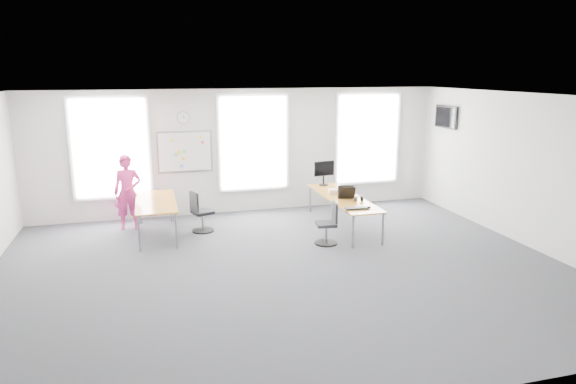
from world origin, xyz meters
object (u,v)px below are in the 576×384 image
object	(u,v)px
chair_right	(329,226)
monitor	(324,171)
desk_right	(343,199)
desk_left	(156,204)
chair_left	(200,214)
headphones	(359,199)
keyboard	(356,208)
person	(128,192)

from	to	relation	value
chair_right	monitor	distance (m)	2.39
desk_right	desk_left	size ratio (longest dim) A/B	1.39
desk_left	chair_left	world-z (taller)	chair_left
chair_left	monitor	xyz separation A→B (m)	(3.07, 0.71, 0.66)
chair_right	chair_left	size ratio (longest dim) A/B	0.96
monitor	headphones	bearing A→B (deg)	-91.52
desk_right	monitor	size ratio (longest dim) A/B	4.80
keyboard	desk_right	bearing A→B (deg)	88.42
monitor	person	bearing A→B (deg)	172.03
chair_left	desk_left	bearing A→B (deg)	71.36
desk_left	person	size ratio (longest dim) A/B	1.24
desk_right	headphones	size ratio (longest dim) A/B	15.88
monitor	keyboard	bearing A→B (deg)	-101.17
keyboard	chair_left	bearing A→B (deg)	157.66
desk_right	chair_left	bearing A→B (deg)	170.78
headphones	monitor	xyz separation A→B (m)	(-0.21, 1.65, 0.31)
headphones	monitor	bearing A→B (deg)	82.38
desk_left	chair_right	bearing A→B (deg)	-24.12
keyboard	monitor	bearing A→B (deg)	92.63
desk_right	chair_left	distance (m)	3.15
keyboard	headphones	distance (m)	0.67
chair_left	headphones	distance (m)	3.43
desk_left	headphones	xyz separation A→B (m)	(4.20, -0.94, 0.06)
desk_left	chair_right	world-z (taller)	chair_right
keyboard	person	bearing A→B (deg)	158.96
chair_right	headphones	distance (m)	1.10
chair_right	headphones	size ratio (longest dim) A/B	4.78
chair_left	keyboard	xyz separation A→B (m)	(2.98, -1.53, 0.31)
chair_left	monitor	size ratio (longest dim) A/B	1.51
chair_left	person	bearing A→B (deg)	48.04
desk_right	person	bearing A→B (deg)	166.00
desk_left	headphones	bearing A→B (deg)	-12.59
desk_right	keyboard	size ratio (longest dim) A/B	6.09
keyboard	monitor	size ratio (longest dim) A/B	0.79
desk_left	monitor	size ratio (longest dim) A/B	3.45
person	keyboard	bearing A→B (deg)	-21.17
desk_right	headphones	world-z (taller)	headphones
chair_right	chair_left	world-z (taller)	chair_left
keyboard	desk_left	bearing A→B (deg)	163.42
desk_left	chair_right	size ratio (longest dim) A/B	2.39
desk_right	chair_right	world-z (taller)	chair_right
person	headphones	size ratio (longest dim) A/B	9.19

